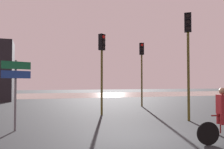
% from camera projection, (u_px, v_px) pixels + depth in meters
% --- Properties ---
extents(ground_plane, '(120.00, 120.00, 0.00)m').
position_uv_depth(ground_plane, '(147.00, 139.00, 7.88)').
color(ground_plane, black).
extents(water_strip, '(80.00, 16.00, 0.01)m').
position_uv_depth(water_strip, '(55.00, 95.00, 36.09)').
color(water_strip, '#9E937F').
rests_on(water_strip, ground).
extents(traffic_light_far_right, '(0.37, 0.38, 4.81)m').
position_uv_depth(traffic_light_far_right, '(142.00, 62.00, 18.89)').
color(traffic_light_far_right, '#4C4719').
rests_on(traffic_light_far_right, ground).
extents(traffic_light_center, '(0.40, 0.42, 4.49)m').
position_uv_depth(traffic_light_center, '(102.00, 59.00, 13.83)').
color(traffic_light_center, '#4C4719').
rests_on(traffic_light_center, ground).
extents(traffic_light_near_right, '(0.40, 0.42, 5.07)m').
position_uv_depth(traffic_light_near_right, '(188.00, 46.00, 11.71)').
color(traffic_light_near_right, '#4C4719').
rests_on(traffic_light_near_right, ground).
extents(direction_sign_post, '(1.01, 0.50, 2.60)m').
position_uv_depth(direction_sign_post, '(16.00, 82.00, 9.15)').
color(direction_sign_post, slate).
rests_on(direction_sign_post, ground).
extents(cyclist, '(1.68, 0.51, 1.62)m').
position_uv_depth(cyclist, '(223.00, 116.00, 7.10)').
color(cyclist, black).
rests_on(cyclist, ground).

